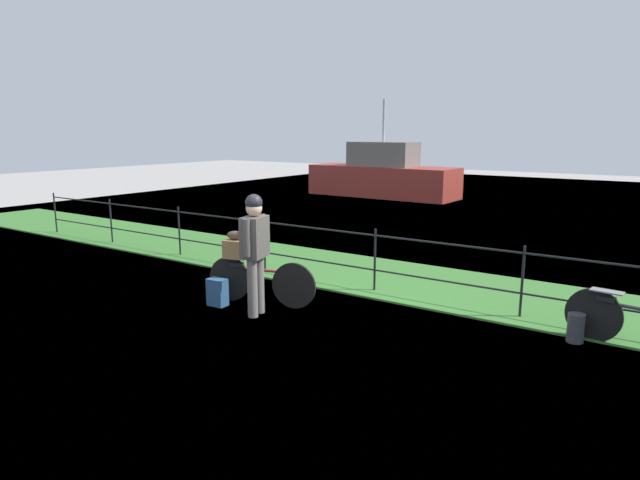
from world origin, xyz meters
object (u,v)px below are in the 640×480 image
object	(u,v)px
wooden_crate	(236,249)
backpack_on_paving	(217,292)
bicycle_main	(260,281)
bicycle_parked	(638,322)
terrier_dog	(237,235)
moored_boat_near	(383,176)
cyclist_person	(255,244)
mooring_bollard	(576,328)

from	to	relation	value
wooden_crate	backpack_on_paving	world-z (taller)	wooden_crate
bicycle_main	backpack_on_paving	world-z (taller)	bicycle_main
bicycle_main	bicycle_parked	distance (m)	4.87
terrier_dog	moored_boat_near	distance (m)	13.91
terrier_dog	moored_boat_near	xyz separation A→B (m)	(-4.54, 13.15, -0.22)
bicycle_main	moored_boat_near	xyz separation A→B (m)	(-4.89, 13.07, 0.44)
moored_boat_near	backpack_on_paving	bearing A→B (deg)	-71.82
wooden_crate	cyclist_person	world-z (taller)	cyclist_person
backpack_on_paving	bicycle_parked	xyz separation A→B (m)	(5.22, 1.51, 0.15)
bicycle_main	moored_boat_near	bearing A→B (deg)	110.53
wooden_crate	bicycle_main	bearing A→B (deg)	13.31
terrier_dog	cyclist_person	size ratio (longest dim) A/B	0.19
terrier_dog	bicycle_parked	world-z (taller)	terrier_dog
cyclist_person	backpack_on_paving	size ratio (longest dim) A/B	4.21
cyclist_person	bicycle_parked	size ratio (longest dim) A/B	1.03
terrier_dog	bicycle_parked	size ratio (longest dim) A/B	0.20
wooden_crate	backpack_on_paving	bearing A→B (deg)	-106.81
wooden_crate	bicycle_parked	xyz separation A→B (m)	(5.12, 1.19, -0.46)
cyclist_person	moored_boat_near	size ratio (longest dim) A/B	0.29
bicycle_main	mooring_bollard	xyz separation A→B (m)	(4.12, 1.00, -0.18)
backpack_on_paving	moored_boat_near	bearing A→B (deg)	-74.21
wooden_crate	mooring_bollard	world-z (taller)	wooden_crate
bicycle_main	bicycle_parked	world-z (taller)	bicycle_main
bicycle_main	bicycle_parked	size ratio (longest dim) A/B	1.02
terrier_dog	mooring_bollard	xyz separation A→B (m)	(4.47, 1.08, -0.84)
cyclist_person	mooring_bollard	size ratio (longest dim) A/B	4.73
mooring_bollard	moored_boat_near	bearing A→B (deg)	126.75
wooden_crate	mooring_bollard	distance (m)	4.66
terrier_dog	mooring_bollard	bearing A→B (deg)	13.63
wooden_crate	backpack_on_paving	size ratio (longest dim) A/B	0.80
mooring_bollard	cyclist_person	bearing A→B (deg)	-160.02
wooden_crate	terrier_dog	bearing A→B (deg)	13.31
bicycle_main	wooden_crate	bearing A→B (deg)	-166.69
backpack_on_paving	bicycle_parked	size ratio (longest dim) A/B	0.24
wooden_crate	mooring_bollard	size ratio (longest dim) A/B	0.90
wooden_crate	cyclist_person	bearing A→B (deg)	-25.83
backpack_on_paving	bicycle_parked	bearing A→B (deg)	-166.27
cyclist_person	bicycle_parked	xyz separation A→B (m)	(4.48, 1.50, -0.66)
bicycle_main	terrier_dog	size ratio (longest dim) A/B	5.18
bicycle_main	moored_boat_near	world-z (taller)	moored_boat_near
moored_boat_near	terrier_dog	bearing A→B (deg)	-70.94
wooden_crate	bicycle_parked	size ratio (longest dim) A/B	0.20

